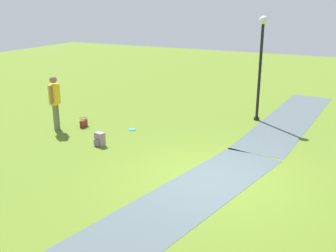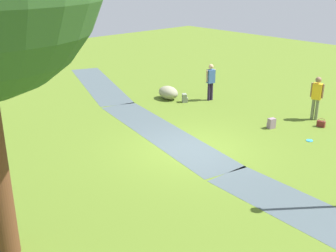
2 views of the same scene
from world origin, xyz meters
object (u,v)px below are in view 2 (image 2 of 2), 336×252
at_px(backpack_by_boulder, 185,98).
at_px(spare_backpack_on_lawn, 271,123).
at_px(handbag_on_grass, 321,123).
at_px(frisbee_on_grass, 309,141).
at_px(woman_with_handbag, 317,95).
at_px(man_near_boulder, 211,79).
at_px(lawn_boulder, 168,93).

relative_size(backpack_by_boulder, spare_backpack_on_lawn, 1.00).
xyz_separation_m(handbag_on_grass, frisbee_on_grass, (-0.46, 1.64, -0.13)).
relative_size(woman_with_handbag, man_near_boulder, 1.04).
distance_m(lawn_boulder, man_near_boulder, 2.12).
distance_m(lawn_boulder, frisbee_on_grass, 7.36).
height_order(woman_with_handbag, handbag_on_grass, woman_with_handbag).
bearing_deg(frisbee_on_grass, lawn_boulder, 1.87).
relative_size(backpack_by_boulder, frisbee_on_grass, 1.63).
bearing_deg(woman_with_handbag, man_near_boulder, 13.47).
bearing_deg(backpack_by_boulder, man_near_boulder, -117.39).
bearing_deg(backpack_by_boulder, spare_backpack_on_lawn, -178.72).
bearing_deg(handbag_on_grass, man_near_boulder, 5.77).
relative_size(lawn_boulder, spare_backpack_on_lawn, 2.94).
height_order(handbag_on_grass, spare_backpack_on_lawn, spare_backpack_on_lawn).
height_order(lawn_boulder, spare_backpack_on_lawn, lawn_boulder).
relative_size(handbag_on_grass, spare_backpack_on_lawn, 0.83).
distance_m(handbag_on_grass, backpack_by_boulder, 6.21).
bearing_deg(frisbee_on_grass, handbag_on_grass, -74.32).
distance_m(spare_backpack_on_lawn, frisbee_on_grass, 1.72).
distance_m(man_near_boulder, frisbee_on_grass, 6.05).
bearing_deg(woman_with_handbag, lawn_boulder, 21.59).
bearing_deg(lawn_boulder, woman_with_handbag, -158.41).
bearing_deg(spare_backpack_on_lawn, woman_with_handbag, -105.70).
distance_m(man_near_boulder, handbag_on_grass, 5.50).
height_order(backpack_by_boulder, frisbee_on_grass, backpack_by_boulder).
height_order(man_near_boulder, frisbee_on_grass, man_near_boulder).
relative_size(woman_with_handbag, spare_backpack_on_lawn, 4.51).
relative_size(lawn_boulder, frisbee_on_grass, 4.80).
xyz_separation_m(man_near_boulder, spare_backpack_on_lawn, (-4.15, 1.02, -0.82)).
bearing_deg(lawn_boulder, handbag_on_grass, -164.76).
bearing_deg(spare_backpack_on_lawn, frisbee_on_grass, 177.52).
relative_size(woman_with_handbag, backpack_by_boulder, 4.51).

